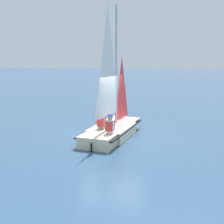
% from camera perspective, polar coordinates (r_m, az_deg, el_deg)
% --- Properties ---
extents(ground_plane, '(260.00, 260.00, 0.00)m').
position_cam_1_polar(ground_plane, '(11.63, -0.00, -5.08)').
color(ground_plane, '#2D4C6B').
extents(sailboat_main, '(4.19, 2.40, 5.30)m').
position_cam_1_polar(sailboat_main, '(11.44, -0.05, -1.73)').
color(sailboat_main, beige).
rests_on(sailboat_main, ground_plane).
extents(sailor_helm, '(0.39, 0.37, 1.16)m').
position_cam_1_polar(sailor_helm, '(11.11, -2.16, -2.46)').
color(sailor_helm, black).
rests_on(sailor_helm, ground_plane).
extents(sailor_crew, '(0.39, 0.37, 1.16)m').
position_cam_1_polar(sailor_crew, '(10.40, -0.40, -3.34)').
color(sailor_crew, black).
rests_on(sailor_crew, ground_plane).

